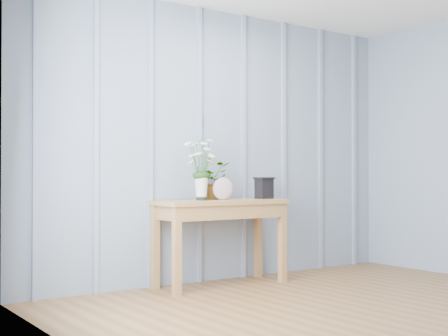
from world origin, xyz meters
TOP-DOWN VIEW (x-y plane):
  - ground at (0.00, 0.00)m, footprint 4.50×4.50m
  - room_shell at (-0.00, 0.92)m, footprint 4.00×4.50m
  - sideboard at (-0.18, 1.99)m, footprint 1.20×0.45m
  - daisy_vase at (-0.39, 1.99)m, footprint 0.39×0.30m
  - spider_plant at (-0.18, 2.14)m, footprint 0.35×0.31m
  - felt_disc_vessel at (-0.17, 1.98)m, footprint 0.20×0.09m
  - carved_box at (0.30, 1.99)m, footprint 0.17×0.14m

SIDE VIEW (x-z plane):
  - ground at x=0.00m, z-range 0.00..0.00m
  - sideboard at x=-0.18m, z-range 0.26..1.01m
  - felt_disc_vessel at x=-0.17m, z-range 0.75..0.95m
  - carved_box at x=0.30m, z-range 0.75..0.95m
  - spider_plant at x=-0.18m, z-range 0.75..1.08m
  - daisy_vase at x=-0.39m, z-range 0.82..1.37m
  - room_shell at x=0.00m, z-range 0.74..3.24m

